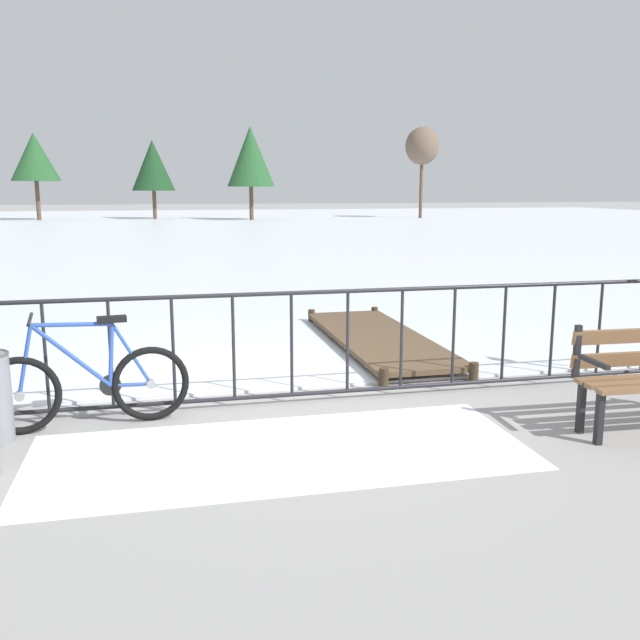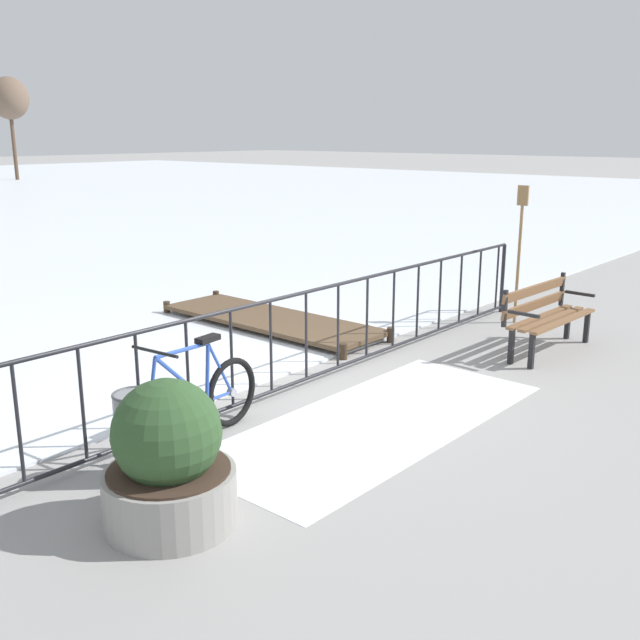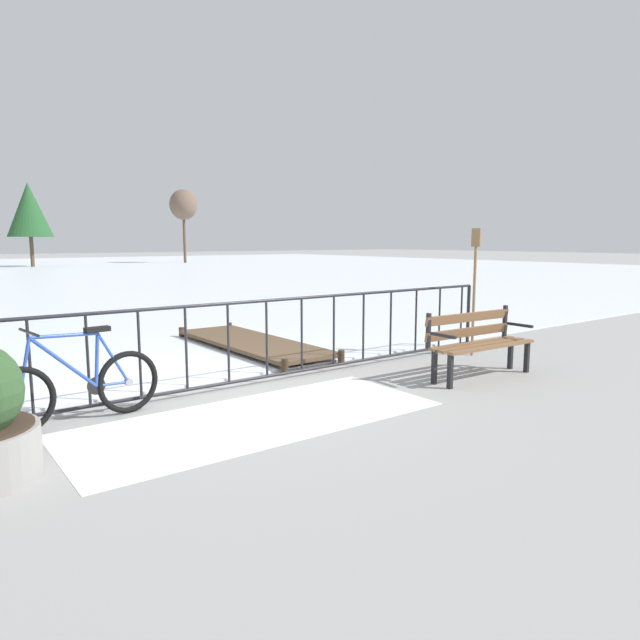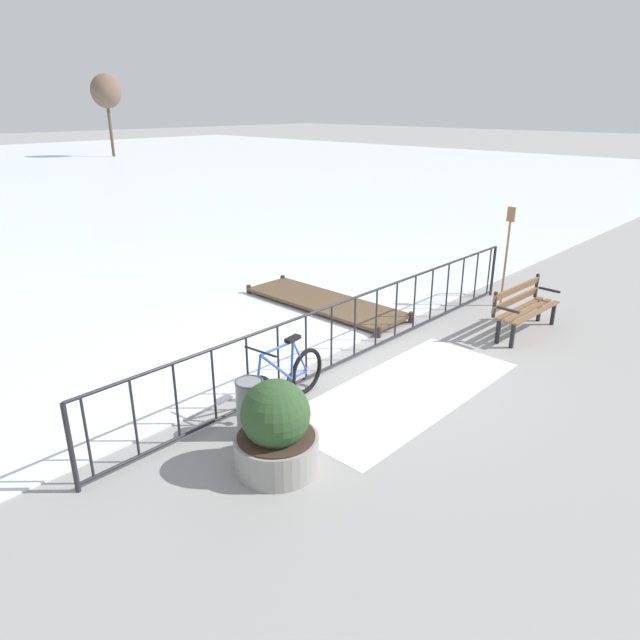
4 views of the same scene
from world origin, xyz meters
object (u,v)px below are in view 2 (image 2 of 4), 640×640
object	(u,v)px
oar_upright	(520,245)
planter_with_shrub	(168,462)
bicycle_near_railing	(192,405)
park_bench	(545,312)
trash_bin	(137,436)

from	to	relation	value
oar_upright	planter_with_shrub	bearing A→B (deg)	-173.72
oar_upright	bicycle_near_railing	bearing A→B (deg)	178.12
planter_with_shrub	bicycle_near_railing	bearing A→B (deg)	43.87
planter_with_shrub	oar_upright	world-z (taller)	oar_upright
park_bench	trash_bin	size ratio (longest dim) A/B	2.21
bicycle_near_railing	oar_upright	world-z (taller)	oar_upright
bicycle_near_railing	planter_with_shrub	xyz separation A→B (m)	(-0.98, -0.94, 0.10)
trash_bin	park_bench	bearing A→B (deg)	-9.58
planter_with_shrub	park_bench	bearing A→B (deg)	-1.78
planter_with_shrub	oar_upright	bearing A→B (deg)	6.28
planter_with_shrub	trash_bin	size ratio (longest dim) A/B	1.46
bicycle_near_railing	park_bench	size ratio (longest dim) A/B	1.05
planter_with_shrub	oar_upright	xyz separation A→B (m)	(6.81, 0.75, 0.67)
bicycle_near_railing	planter_with_shrub	world-z (taller)	planter_with_shrub
bicycle_near_railing	trash_bin	size ratio (longest dim) A/B	2.33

